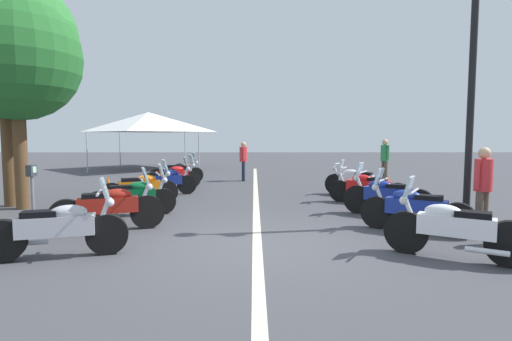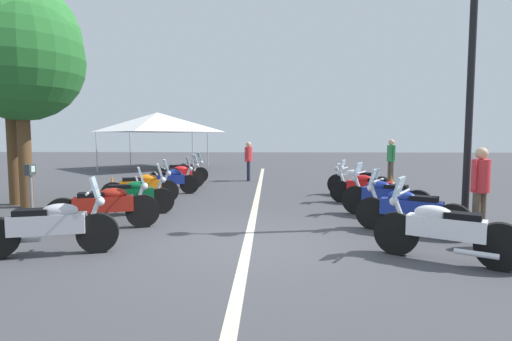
{
  "view_description": "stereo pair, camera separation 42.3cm",
  "coord_description": "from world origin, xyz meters",
  "px_view_note": "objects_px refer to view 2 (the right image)",
  "views": [
    {
      "loc": [
        -6.66,
        0.05,
        1.84
      ],
      "look_at": [
        4.34,
        0.0,
        0.9
      ],
      "focal_mm": 28.01,
      "sensor_mm": 36.0,
      "label": 1
    },
    {
      "loc": [
        -6.66,
        -0.37,
        1.84
      ],
      "look_at": [
        4.34,
        0.0,
        0.9
      ],
      "focal_mm": 28.01,
      "sensor_mm": 36.0,
      "label": 2
    }
  ],
  "objects_px": {
    "motorcycle_right_row_3": "(368,187)",
    "motorcycle_right_row_4": "(358,182)",
    "street_lamp_twin_globe": "(472,42)",
    "bystander_0": "(391,157)",
    "parking_meter": "(31,184)",
    "bystander_3": "(249,158)",
    "traffic_cone_2": "(112,186)",
    "motorcycle_left_row_0": "(50,226)",
    "motorcycle_right_row_1": "(409,209)",
    "traffic_cone_1": "(391,185)",
    "motorcycle_left_row_3": "(142,187)",
    "motorcycle_right_row_2": "(385,196)",
    "roadside_tree_0": "(8,44)",
    "motorcycle_left_row_1": "(105,206)",
    "motorcycle_left_row_5": "(177,176)",
    "roadside_tree_1": "(20,60)",
    "motorcycle_right_row_0": "(443,230)",
    "event_tent": "(157,122)",
    "bystander_1": "(480,184)",
    "motorcycle_left_row_6": "(182,172)",
    "motorcycle_left_row_4": "(168,180)",
    "motorcycle_left_row_2": "(131,196)"
  },
  "relations": [
    {
      "from": "motorcycle_right_row_3",
      "to": "motorcycle_right_row_4",
      "type": "xyz_separation_m",
      "value": [
        1.4,
        -0.05,
        0.0
      ]
    },
    {
      "from": "street_lamp_twin_globe",
      "to": "bystander_0",
      "type": "height_order",
      "value": "street_lamp_twin_globe"
    },
    {
      "from": "motorcycle_right_row_3",
      "to": "parking_meter",
      "type": "relative_size",
      "value": 1.57
    },
    {
      "from": "bystander_3",
      "to": "traffic_cone_2",
      "type": "bearing_deg",
      "value": 44.3
    },
    {
      "from": "motorcycle_left_row_0",
      "to": "motorcycle_right_row_1",
      "type": "xyz_separation_m",
      "value": [
        1.59,
        -6.02,
        0.0
      ]
    },
    {
      "from": "motorcycle_right_row_1",
      "to": "street_lamp_twin_globe",
      "type": "relative_size",
      "value": 0.34
    },
    {
      "from": "traffic_cone_1",
      "to": "bystander_0",
      "type": "xyz_separation_m",
      "value": [
        2.96,
        -0.86,
        0.73
      ]
    },
    {
      "from": "traffic_cone_1",
      "to": "motorcycle_left_row_3",
      "type": "bearing_deg",
      "value": 106.76
    },
    {
      "from": "motorcycle_left_row_0",
      "to": "parking_meter",
      "type": "distance_m",
      "value": 2.28
    },
    {
      "from": "motorcycle_right_row_2",
      "to": "motorcycle_left_row_3",
      "type": "bearing_deg",
      "value": 16.52
    },
    {
      "from": "motorcycle_left_row_3",
      "to": "roadside_tree_0",
      "type": "relative_size",
      "value": 0.32
    },
    {
      "from": "motorcycle_left_row_1",
      "to": "motorcycle_right_row_3",
      "type": "distance_m",
      "value": 6.72
    },
    {
      "from": "motorcycle_right_row_3",
      "to": "motorcycle_right_row_2",
      "type": "bearing_deg",
      "value": 112.35
    },
    {
      "from": "motorcycle_left_row_5",
      "to": "roadside_tree_1",
      "type": "bearing_deg",
      "value": -156.35
    },
    {
      "from": "motorcycle_right_row_3",
      "to": "motorcycle_right_row_0",
      "type": "bearing_deg",
      "value": 112.57
    },
    {
      "from": "motorcycle_right_row_3",
      "to": "event_tent",
      "type": "distance_m",
      "value": 15.01
    },
    {
      "from": "event_tent",
      "to": "motorcycle_right_row_2",
      "type": "bearing_deg",
      "value": -146.34
    },
    {
      "from": "bystander_3",
      "to": "roadside_tree_0",
      "type": "bearing_deg",
      "value": 43.24
    },
    {
      "from": "motorcycle_right_row_3",
      "to": "street_lamp_twin_globe",
      "type": "bearing_deg",
      "value": 140.61
    },
    {
      "from": "motorcycle_right_row_3",
      "to": "roadside_tree_1",
      "type": "bearing_deg",
      "value": 28.93
    },
    {
      "from": "bystander_1",
      "to": "motorcycle_left_row_5",
      "type": "bearing_deg",
      "value": -164.65
    },
    {
      "from": "motorcycle_right_row_3",
      "to": "bystander_1",
      "type": "height_order",
      "value": "bystander_1"
    },
    {
      "from": "roadside_tree_0",
      "to": "motorcycle_left_row_6",
      "type": "bearing_deg",
      "value": -34.31
    },
    {
      "from": "motorcycle_right_row_4",
      "to": "bystander_1",
      "type": "height_order",
      "value": "bystander_1"
    },
    {
      "from": "bystander_1",
      "to": "event_tent",
      "type": "distance_m",
      "value": 18.41
    },
    {
      "from": "motorcycle_left_row_3",
      "to": "street_lamp_twin_globe",
      "type": "distance_m",
      "value": 8.52
    },
    {
      "from": "motorcycle_left_row_4",
      "to": "bystander_0",
      "type": "distance_m",
      "value": 8.7
    },
    {
      "from": "motorcycle_right_row_2",
      "to": "bystander_1",
      "type": "bearing_deg",
      "value": 158.39
    },
    {
      "from": "motorcycle_left_row_3",
      "to": "bystander_0",
      "type": "relative_size",
      "value": 1.12
    },
    {
      "from": "bystander_1",
      "to": "motorcycle_right_row_2",
      "type": "bearing_deg",
      "value": -174.9
    },
    {
      "from": "motorcycle_right_row_2",
      "to": "bystander_0",
      "type": "bearing_deg",
      "value": -76.78
    },
    {
      "from": "motorcycle_right_row_3",
      "to": "motorcycle_left_row_2",
      "type": "bearing_deg",
      "value": 40.39
    },
    {
      "from": "bystander_1",
      "to": "street_lamp_twin_globe",
      "type": "bearing_deg",
      "value": 139.26
    },
    {
      "from": "motorcycle_left_row_0",
      "to": "motorcycle_left_row_3",
      "type": "bearing_deg",
      "value": 74.92
    },
    {
      "from": "traffic_cone_1",
      "to": "traffic_cone_2",
      "type": "height_order",
      "value": "same"
    },
    {
      "from": "motorcycle_left_row_1",
      "to": "motorcycle_right_row_4",
      "type": "xyz_separation_m",
      "value": [
        4.61,
        -5.96,
        -0.02
      ]
    },
    {
      "from": "motorcycle_left_row_0",
      "to": "street_lamp_twin_globe",
      "type": "relative_size",
      "value": 0.37
    },
    {
      "from": "motorcycle_left_row_2",
      "to": "parking_meter",
      "type": "distance_m",
      "value": 2.12
    },
    {
      "from": "motorcycle_left_row_1",
      "to": "motorcycle_right_row_4",
      "type": "relative_size",
      "value": 1.14
    },
    {
      "from": "motorcycle_right_row_0",
      "to": "motorcycle_right_row_3",
      "type": "height_order",
      "value": "motorcycle_right_row_0"
    },
    {
      "from": "bystander_1",
      "to": "bystander_3",
      "type": "height_order",
      "value": "bystander_1"
    },
    {
      "from": "motorcycle_left_row_4",
      "to": "traffic_cone_1",
      "type": "bearing_deg",
      "value": -14.86
    },
    {
      "from": "bystander_0",
      "to": "motorcycle_left_row_2",
      "type": "bearing_deg",
      "value": -154.91
    },
    {
      "from": "motorcycle_left_row_5",
      "to": "motorcycle_left_row_0",
      "type": "bearing_deg",
      "value": -118.92
    },
    {
      "from": "motorcycle_left_row_5",
      "to": "traffic_cone_2",
      "type": "bearing_deg",
      "value": -162.07
    },
    {
      "from": "street_lamp_twin_globe",
      "to": "bystander_0",
      "type": "relative_size",
      "value": 3.19
    },
    {
      "from": "motorcycle_left_row_0",
      "to": "traffic_cone_1",
      "type": "relative_size",
      "value": 3.29
    },
    {
      "from": "motorcycle_left_row_1",
      "to": "bystander_3",
      "type": "relative_size",
      "value": 1.26
    },
    {
      "from": "motorcycle_left_row_0",
      "to": "motorcycle_right_row_4",
      "type": "relative_size",
      "value": 1.13
    },
    {
      "from": "motorcycle_right_row_2",
      "to": "traffic_cone_2",
      "type": "relative_size",
      "value": 2.98
    }
  ]
}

